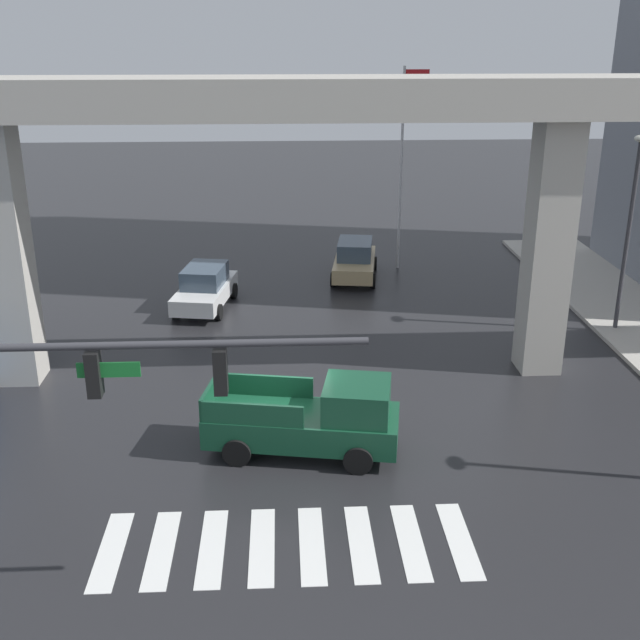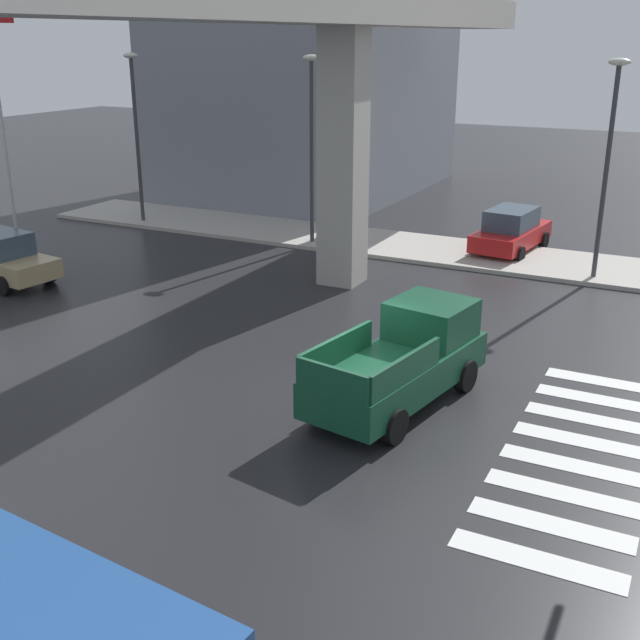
% 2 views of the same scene
% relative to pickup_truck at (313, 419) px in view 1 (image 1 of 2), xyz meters
% --- Properties ---
extents(ground_plane, '(120.00, 120.00, 0.00)m').
position_rel_pickup_truck_xyz_m(ground_plane, '(-0.76, 1.22, -0.99)').
color(ground_plane, '#232326').
extents(crosswalk_stripes, '(8.25, 2.80, 0.01)m').
position_rel_pickup_truck_xyz_m(crosswalk_stripes, '(-0.76, -4.04, -0.98)').
color(crosswalk_stripes, silver).
rests_on(crosswalk_stripes, ground).
extents(elevated_overpass, '(50.12, 2.35, 9.39)m').
position_rel_pickup_truck_xyz_m(elevated_overpass, '(-0.76, 5.18, 7.04)').
color(elevated_overpass, '#ADA89E').
rests_on(elevated_overpass, ground).
extents(pickup_truck, '(5.36, 2.77, 2.08)m').
position_rel_pickup_truck_xyz_m(pickup_truck, '(0.00, 0.00, 0.00)').
color(pickup_truck, '#14472D').
rests_on(pickup_truck, ground).
extents(sedan_tan, '(2.41, 4.50, 1.72)m').
position_rel_pickup_truck_xyz_m(sedan_tan, '(2.53, 15.52, -0.14)').
color(sedan_tan, tan).
rests_on(sedan_tan, ground).
extents(sedan_white, '(2.49, 4.53, 1.72)m').
position_rel_pickup_truck_xyz_m(sedan_white, '(-3.89, 11.82, -0.14)').
color(sedan_white, silver).
rests_on(sedan_white, ground).
extents(traffic_signal_mast, '(8.69, 0.32, 6.20)m').
position_rel_pickup_truck_xyz_m(traffic_signal_mast, '(-5.22, -5.88, 3.57)').
color(traffic_signal_mast, '#38383D').
rests_on(traffic_signal_mast, ground).
extents(street_lamp_mid_block, '(0.44, 0.70, 7.24)m').
position_rel_pickup_truck_xyz_m(street_lamp_mid_block, '(11.72, 8.40, 3.57)').
color(street_lamp_mid_block, '#38383D').
rests_on(street_lamp_mid_block, ground).
extents(street_lamp_far_north, '(0.44, 0.70, 7.24)m').
position_rel_pickup_truck_xyz_m(street_lamp_far_north, '(11.72, 16.86, 3.57)').
color(street_lamp_far_north, '#38383D').
rests_on(street_lamp_far_north, ground).
extents(flagpole, '(1.16, 0.12, 9.15)m').
position_rel_pickup_truck_xyz_m(flagpole, '(4.83, 17.02, 4.36)').
color(flagpole, silver).
rests_on(flagpole, ground).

